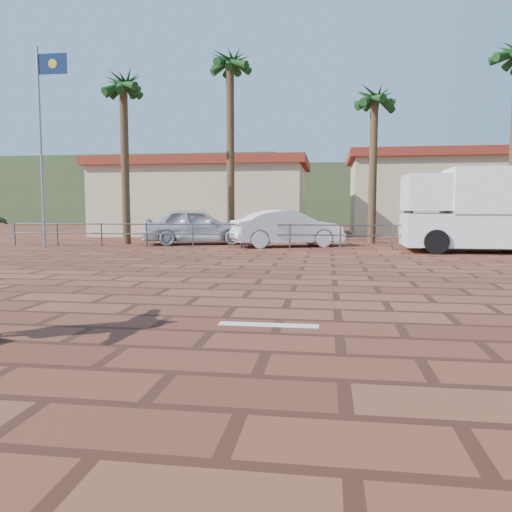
{
  "coord_description": "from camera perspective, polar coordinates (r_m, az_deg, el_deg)",
  "views": [
    {
      "loc": [
        1.5,
        -7.96,
        1.62
      ],
      "look_at": [
        0.28,
        0.47,
        0.8
      ],
      "focal_mm": 35.0,
      "sensor_mm": 36.0,
      "label": 1
    }
  ],
  "objects": [
    {
      "name": "ground",
      "position": [
        8.26,
        -2.43,
        -5.82
      ],
      "size": [
        120.0,
        120.0,
        0.0
      ],
      "primitive_type": "plane",
      "color": "brown",
      "rests_on": "ground"
    },
    {
      "name": "paint_stripe",
      "position": [
        7.0,
        1.43,
        -7.86
      ],
      "size": [
        1.4,
        0.22,
        0.01
      ],
      "primitive_type": "cube",
      "color": "white",
      "rests_on": "ground"
    },
    {
      "name": "guardrail",
      "position": [
        20.04,
        3.9,
        2.79
      ],
      "size": [
        24.06,
        0.06,
        1.0
      ],
      "color": "#47494F",
      "rests_on": "ground"
    },
    {
      "name": "flagpole",
      "position": [
        22.32,
        -23.15,
        12.83
      ],
      "size": [
        1.3,
        0.1,
        8.0
      ],
      "color": "gray",
      "rests_on": "ground"
    },
    {
      "name": "palm_far_left",
      "position": [
        23.85,
        -14.94,
        17.94
      ],
      "size": [
        2.4,
        2.4,
        8.25
      ],
      "color": "brown",
      "rests_on": "ground"
    },
    {
      "name": "palm_left",
      "position": [
        24.24,
        -2.98,
        20.63
      ],
      "size": [
        2.4,
        2.4,
        9.45
      ],
      "color": "brown",
      "rests_on": "ground"
    },
    {
      "name": "palm_center",
      "position": [
        24.02,
        13.38,
        16.73
      ],
      "size": [
        2.4,
        2.4,
        7.75
      ],
      "color": "brown",
      "rests_on": "ground"
    },
    {
      "name": "building_west",
      "position": [
        30.9,
        -5.9,
        6.69
      ],
      "size": [
        12.6,
        7.6,
        4.5
      ],
      "color": "beige",
      "rests_on": "ground"
    },
    {
      "name": "building_east",
      "position": [
        32.63,
        19.82,
        6.78
      ],
      "size": [
        10.6,
        6.6,
        5.0
      ],
      "color": "beige",
      "rests_on": "ground"
    },
    {
      "name": "hill_front",
      "position": [
        58.0,
        6.76,
        6.82
      ],
      "size": [
        70.0,
        18.0,
        6.0
      ],
      "primitive_type": "cube",
      "color": "#384C28",
      "rests_on": "ground"
    },
    {
      "name": "hill_back",
      "position": [
        68.19,
        -12.07,
        7.38
      ],
      "size": [
        35.0,
        14.0,
        8.0
      ],
      "primitive_type": "cube",
      "color": "#384C28",
      "rests_on": "ground"
    },
    {
      "name": "campervan",
      "position": [
        20.24,
        25.02,
        4.95
      ],
      "size": [
        5.93,
        2.66,
        3.06
      ],
      "rotation": [
        0.0,
        0.0,
        -0.01
      ],
      "color": "white",
      "rests_on": "ground"
    },
    {
      "name": "car_silver",
      "position": [
        22.61,
        -6.83,
        3.4
      ],
      "size": [
        5.1,
        3.21,
        1.62
      ],
      "primitive_type": "imported",
      "rotation": [
        0.0,
        0.0,
        1.87
      ],
      "color": "silver",
      "rests_on": "ground"
    },
    {
      "name": "car_white",
      "position": [
        21.05,
        3.61,
        3.17
      ],
      "size": [
        4.93,
        3.36,
        1.54
      ],
      "primitive_type": "imported",
      "rotation": [
        0.0,
        0.0,
        1.98
      ],
      "color": "white",
      "rests_on": "ground"
    }
  ]
}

